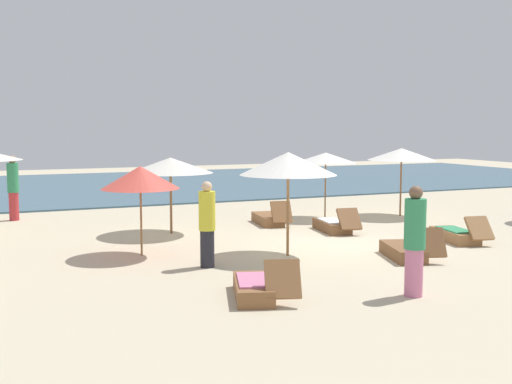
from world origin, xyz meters
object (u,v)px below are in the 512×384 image
(lounger_0, at_px, (405,251))
(lounger_5, at_px, (269,219))
(umbrella_7, at_px, (326,158))
(person_3, at_px, (415,241))
(person_2, at_px, (13,187))
(lounger_6, at_px, (333,225))
(umbrella_1, at_px, (402,154))
(lounger_1, at_px, (256,288))
(umbrella_3, at_px, (170,165))
(umbrella_6, at_px, (288,164))
(lounger_4, at_px, (457,235))
(person_5, at_px, (207,224))
(umbrella_8, at_px, (140,178))

(lounger_0, relative_size, lounger_5, 1.02)
(umbrella_7, height_order, lounger_0, umbrella_7)
(lounger_0, xyz_separation_m, person_3, (-1.72, -2.50, 0.77))
(lounger_0, xyz_separation_m, person_2, (-7.46, 9.27, 0.84))
(lounger_6, bearing_deg, umbrella_1, 27.01)
(lounger_6, bearing_deg, lounger_1, -131.26)
(lounger_1, bearing_deg, umbrella_3, 86.07)
(umbrella_7, relative_size, person_3, 1.09)
(umbrella_6, height_order, lounger_4, umbrella_6)
(umbrella_3, xyz_separation_m, lounger_1, (-0.46, -6.69, -1.64))
(lounger_1, bearing_deg, lounger_6, 48.74)
(umbrella_1, relative_size, person_5, 1.23)
(umbrella_8, xyz_separation_m, lounger_6, (5.49, 1.01, -1.55))
(person_2, distance_m, person_5, 8.94)
(umbrella_8, bearing_deg, umbrella_7, 26.89)
(lounger_6, bearing_deg, person_5, -149.36)
(lounger_1, relative_size, person_5, 1.00)
(umbrella_1, bearing_deg, lounger_4, -108.84)
(umbrella_3, xyz_separation_m, umbrella_8, (-1.39, -2.51, -0.08))
(lounger_6, distance_m, person_5, 5.32)
(umbrella_7, relative_size, person_2, 1.03)
(umbrella_6, relative_size, lounger_5, 1.33)
(person_3, bearing_deg, person_5, 125.56)
(umbrella_1, relative_size, lounger_1, 1.23)
(umbrella_6, xyz_separation_m, person_3, (0.47, -3.82, -1.09))
(umbrella_6, height_order, umbrella_8, umbrella_6)
(lounger_1, bearing_deg, umbrella_7, 53.18)
(umbrella_3, height_order, umbrella_7, umbrella_7)
(umbrella_3, height_order, person_3, umbrella_3)
(umbrella_3, xyz_separation_m, lounger_6, (4.09, -1.50, -1.64))
(umbrella_7, distance_m, person_2, 9.52)
(umbrella_7, relative_size, umbrella_8, 1.02)
(lounger_5, distance_m, person_5, 5.75)
(umbrella_3, distance_m, umbrella_6, 4.13)
(umbrella_3, distance_m, person_2, 5.62)
(umbrella_1, height_order, lounger_0, umbrella_1)
(umbrella_1, bearing_deg, lounger_1, -139.12)
(umbrella_8, bearing_deg, lounger_4, -11.18)
(lounger_1, bearing_deg, umbrella_8, 102.61)
(umbrella_6, xyz_separation_m, person_5, (-2.00, -0.37, -1.15))
(lounger_0, height_order, lounger_4, lounger_0)
(person_2, bearing_deg, lounger_6, -35.81)
(umbrella_6, distance_m, lounger_0, 3.16)
(umbrella_1, distance_m, person_2, 11.99)
(umbrella_6, relative_size, person_5, 1.31)
(lounger_6, distance_m, person_2, 9.67)
(umbrella_1, bearing_deg, umbrella_6, -145.79)
(lounger_0, xyz_separation_m, lounger_1, (-4.20, -1.56, 0.01))
(lounger_0, bearing_deg, umbrella_8, 152.94)
(lounger_5, bearing_deg, person_2, 150.64)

